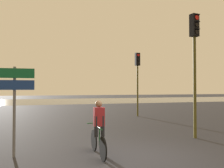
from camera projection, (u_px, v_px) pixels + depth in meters
The scene contains 6 objects.
ground_plane at pixel (143, 160), 6.03m from camera, with size 120.00×120.00×0.00m, color #28282D.
water_strip at pixel (67, 101), 34.76m from camera, with size 80.00×16.00×0.01m, color slate.
traffic_light_far_right at pixel (138, 72), 15.54m from camera, with size 0.34×0.36×4.51m.
traffic_light_near_right at pixel (195, 52), 8.74m from camera, with size 0.36×0.38×4.96m.
direction_sign_post at pixel (14, 95), 6.26m from camera, with size 1.10×0.12×2.60m.
cyclist at pixel (99, 128), 6.36m from camera, with size 0.46×1.71×1.62m.
Camera 1 is at (-2.46, -5.62, 1.97)m, focal length 35.00 mm.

